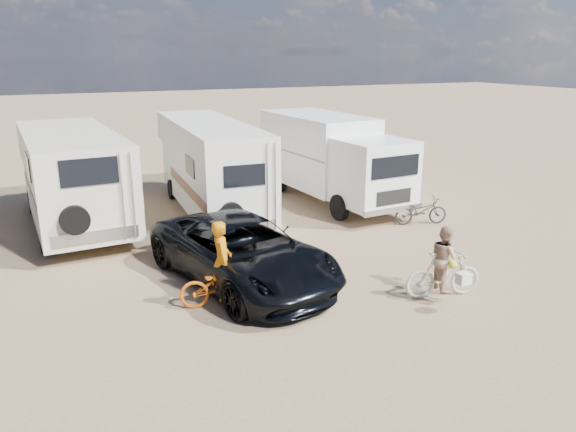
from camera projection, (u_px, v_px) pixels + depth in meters
name	position (u px, v px, depth m)	size (l,w,h in m)	color
ground	(316.00, 291.00, 12.77)	(140.00, 140.00, 0.00)	#947958
rv_main	(210.00, 168.00, 18.55)	(2.13, 7.90, 3.12)	white
rv_left	(74.00, 180.00, 17.13)	(2.58, 7.35, 3.00)	silver
box_truck	(332.00, 160.00, 20.02)	(2.41, 7.12, 3.10)	white
dark_suv	(242.00, 251.00, 13.05)	(2.59, 5.62, 1.56)	black
bike_man	(223.00, 285.00, 11.90)	(0.65, 1.86, 0.98)	#D4570A
bike_woman	(443.00, 274.00, 12.32)	(0.50, 1.79, 1.07)	#B6BA9D
rider_man	(222.00, 268.00, 11.79)	(0.64, 0.42, 1.75)	#BF6B09
rider_woman	(444.00, 266.00, 12.26)	(0.73, 0.57, 1.49)	tan
bike_parked	(421.00, 211.00, 17.59)	(0.60, 1.71, 0.90)	black
cooler	(187.00, 246.00, 15.13)	(0.49, 0.35, 0.39)	navy
crate	(280.00, 247.00, 15.16)	(0.41, 0.41, 0.33)	#987751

